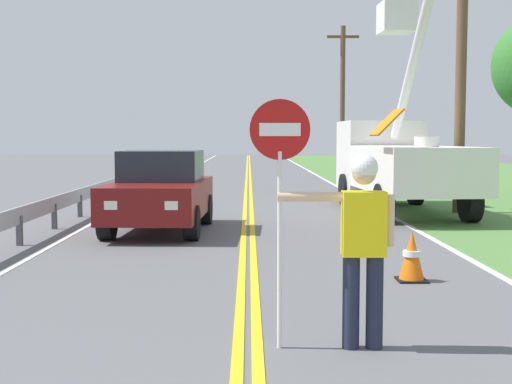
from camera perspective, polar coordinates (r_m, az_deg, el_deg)
The scene contains 14 objects.
centerline_yellow_left at distance 21.95m, azimuth -0.87°, elevation -0.66°, with size 0.11×110.00×0.01m, color yellow.
centerline_yellow_right at distance 21.95m, azimuth -0.40°, elevation -0.66°, with size 0.11×110.00×0.01m, color yellow.
edge_line_right at distance 22.24m, azimuth 8.68°, elevation -0.64°, with size 0.12×110.00×0.01m, color silver.
edge_line_left at distance 22.24m, azimuth -9.95°, elevation -0.65°, with size 0.12×110.00×0.01m, color silver.
flagger_worker at distance 6.52m, azimuth 8.75°, elevation -3.76°, with size 1.09×0.25×1.83m.
stop_sign_paddle at distance 6.40m, azimuth 1.97°, elevation 2.10°, with size 0.56×0.04×2.33m.
utility_bucket_truck at distance 18.93m, azimuth 11.59°, elevation 2.72°, with size 2.69×6.93×5.59m.
oncoming_sedan_nearest at distance 14.75m, azimuth -7.87°, elevation 0.01°, with size 2.05×4.17×1.70m.
utility_pole_near at distance 19.08m, azimuth 16.56°, elevation 11.67°, with size 1.80×0.28×8.47m.
utility_pole_mid at distance 39.74m, azimuth 7.13°, elevation 7.80°, with size 1.80×0.28×8.22m.
traffic_cone_lead at distance 9.82m, azimuth 12.70°, elevation -5.23°, with size 0.40×0.40×0.70m.
traffic_cone_mid at distance 12.86m, azimuth 8.17°, elevation -2.88°, with size 0.40×0.40×0.70m.
traffic_cone_tail at distance 15.24m, azimuth 8.73°, elevation -1.73°, with size 0.40×0.40×0.70m.
guardrail_left_shoulder at distance 18.90m, azimuth -13.48°, elevation -0.05°, with size 0.10×32.00×0.71m.
Camera 1 is at (0.01, -1.86, 1.98)m, focal length 48.61 mm.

